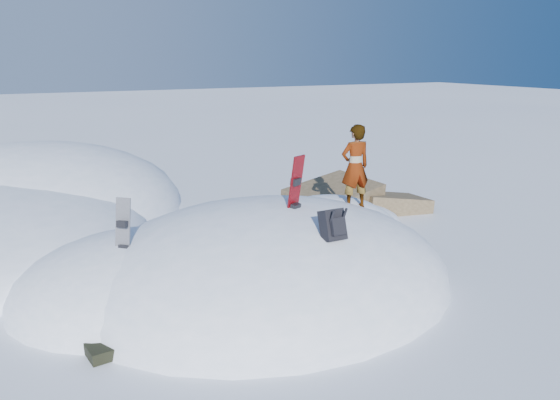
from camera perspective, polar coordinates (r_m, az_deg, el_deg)
name	(u,v)px	position (r m, az deg, el deg)	size (l,w,h in m)	color
ground	(267,284)	(10.18, -1.32, -8.72)	(120.00, 120.00, 0.00)	white
snow_mound	(254,281)	(10.32, -2.78, -8.42)	(8.00, 6.00, 3.00)	white
rock_outcrop	(345,216)	(14.40, 6.80, -1.65)	(4.68, 4.41, 1.68)	brown
snowboard_red	(294,197)	(9.61, 1.51, 0.31)	(0.37, 0.36, 1.54)	#AD0913
snowboard_dark	(123,238)	(9.24, -16.11, -3.88)	(0.37, 0.37, 1.34)	black
backpack	(333,225)	(8.62, 5.59, -2.63)	(0.36, 0.44, 0.59)	black
gear_pile	(113,346)	(8.30, -17.05, -14.40)	(0.81, 0.62, 0.22)	black
person	(355,167)	(10.88, 7.85, 3.47)	(0.61, 0.40, 1.68)	slate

